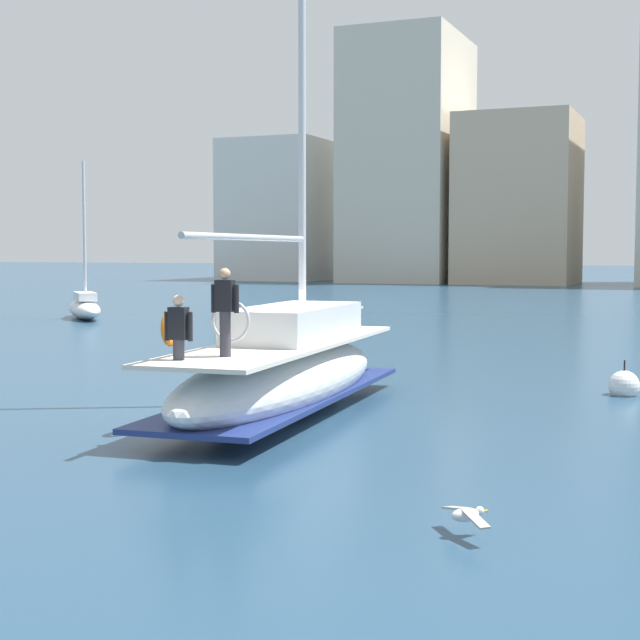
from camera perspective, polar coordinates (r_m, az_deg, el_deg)
The scene contains 6 objects.
ground_plane at distance 21.15m, azimuth -3.30°, elevation -5.02°, with size 400.00×400.00×0.00m, color navy.
main_sailboat at distance 19.99m, azimuth -2.13°, elevation -2.92°, with size 3.07×9.74×13.06m.
moored_sloop_far at distance 48.70m, azimuth -13.70°, elevation 0.76°, with size 4.86×5.03×7.64m.
seagull at distance 11.69m, azimuth 8.64°, elevation -11.24°, with size 0.74×0.80×0.17m.
mooring_buoy at distance 23.57m, azimuth 17.48°, elevation -3.72°, with size 0.72×0.72×0.96m.
waterfront_buildings at distance 100.67m, azimuth 14.95°, elevation 8.48°, with size 82.24×19.18×26.90m.
Camera 1 is at (9.08, -18.80, 3.36)m, focal length 54.31 mm.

